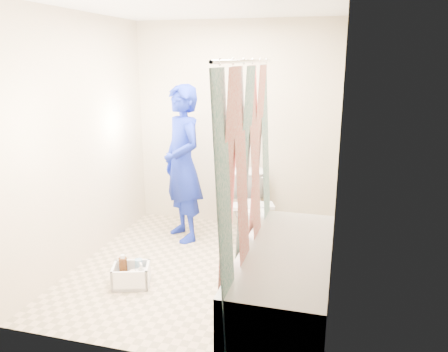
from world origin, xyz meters
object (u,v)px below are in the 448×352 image
(toilet, at_px, (251,208))
(plumber, at_px, (183,164))
(cleaning_caddy, at_px, (132,276))
(bathtub, at_px, (285,275))

(toilet, bearing_deg, plumber, 171.01)
(plumber, height_order, cleaning_caddy, plumber)
(bathtub, height_order, cleaning_caddy, bathtub)
(toilet, xyz_separation_m, cleaning_caddy, (-0.81, -1.29, -0.28))
(bathtub, distance_m, toilet, 1.38)
(cleaning_caddy, bearing_deg, plumber, 68.05)
(bathtub, height_order, plumber, plumber)
(bathtub, relative_size, plumber, 1.02)
(toilet, relative_size, plumber, 0.44)
(plumber, bearing_deg, cleaning_caddy, -48.11)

